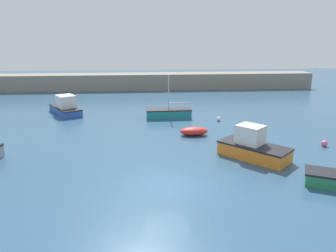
% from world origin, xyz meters
% --- Properties ---
extents(ground_plane, '(120.00, 120.00, 0.20)m').
position_xyz_m(ground_plane, '(0.00, 0.00, -0.10)').
color(ground_plane, '#2D5170').
extents(harbor_breakwater, '(48.33, 3.27, 2.27)m').
position_xyz_m(harbor_breakwater, '(0.00, 32.35, 1.14)').
color(harbor_breakwater, gray).
rests_on(harbor_breakwater, ground_plane).
extents(sailboat_twin_hulled, '(4.36, 1.73, 4.16)m').
position_xyz_m(sailboat_twin_hulled, '(1.39, 14.77, 0.45)').
color(sailboat_twin_hulled, teal).
rests_on(sailboat_twin_hulled, ground_plane).
extents(cabin_cruiser_white, '(4.08, 5.13, 1.96)m').
position_xyz_m(cabin_cruiser_white, '(-8.89, 17.13, 0.70)').
color(cabin_cruiser_white, '#2D56B7').
rests_on(cabin_cruiser_white, ground_plane).
extents(motorboat_with_cabin, '(4.48, 4.63, 2.15)m').
position_xyz_m(motorboat_with_cabin, '(5.95, 3.55, 0.74)').
color(motorboat_with_cabin, orange).
rests_on(motorboat_with_cabin, ground_plane).
extents(fishing_dinghy_green, '(2.25, 1.16, 0.65)m').
position_xyz_m(fishing_dinghy_green, '(2.92, 8.81, 0.33)').
color(fishing_dinghy_green, red).
rests_on(fishing_dinghy_green, ground_plane).
extents(mooring_buoy_white, '(0.40, 0.40, 0.40)m').
position_xyz_m(mooring_buoy_white, '(5.94, 13.09, 0.20)').
color(mooring_buoy_white, white).
rests_on(mooring_buoy_white, ground_plane).
extents(mooring_buoy_pink, '(0.44, 0.44, 0.44)m').
position_xyz_m(mooring_buoy_pink, '(11.88, 5.33, 0.22)').
color(mooring_buoy_pink, '#EA668C').
rests_on(mooring_buoy_pink, ground_plane).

